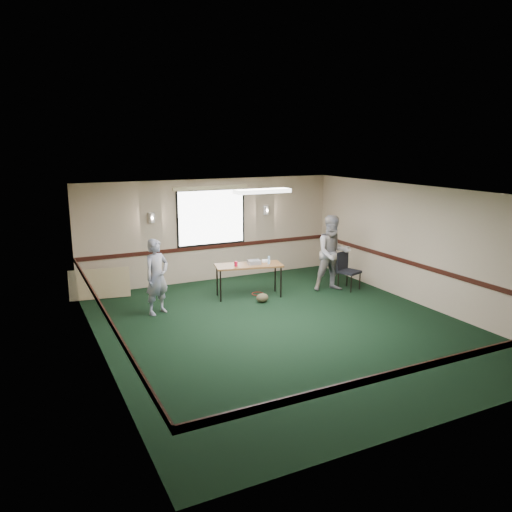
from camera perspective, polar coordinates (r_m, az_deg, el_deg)
name	(u,v)px	position (r m, az deg, el deg)	size (l,w,h in m)	color
ground	(284,327)	(10.14, 3.27, -8.11)	(8.00, 8.00, 0.00)	black
room_shell	(240,233)	(11.54, -1.80, 2.66)	(8.00, 8.02, 8.00)	tan
folding_table	(249,267)	(11.86, -0.83, -1.25)	(1.68, 0.96, 0.79)	brown
projector	(254,262)	(11.86, -0.21, -0.71)	(0.29, 0.24, 0.10)	gray
game_console	(266,261)	(12.11, 1.16, -0.56)	(0.19, 0.15, 0.05)	white
red_cup	(236,264)	(11.67, -2.31, -0.90)	(0.08, 0.08, 0.12)	#AD0B28
water_bottle	(269,260)	(11.88, 1.48, -0.46)	(0.06, 0.06, 0.19)	#8EBBE9
duffel_bag	(262,298)	(11.59, 0.73, -4.82)	(0.30, 0.23, 0.21)	#443C27
cable_coil	(258,294)	(12.24, 0.19, -4.33)	(0.29, 0.29, 0.01)	red
folded_table	(100,284)	(12.39, -17.43, -3.04)	(1.39, 0.06, 0.71)	tan
conference_chair	(346,268)	(12.74, 10.29, -1.31)	(0.59, 0.60, 0.94)	black
person_left	(157,277)	(10.87, -11.27, -2.34)	(0.60, 0.39, 1.64)	#41528F
person_right	(333,253)	(12.46, 8.78, 0.30)	(0.92, 0.72, 1.89)	slate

